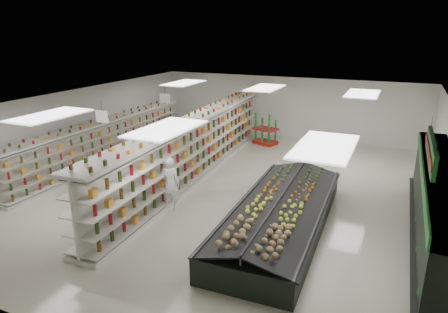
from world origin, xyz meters
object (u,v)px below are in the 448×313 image
at_px(shopper_main, 170,184).
at_px(shopper_background, 211,132).
at_px(produce_island, 281,213).
at_px(soda_endcap, 266,130).
at_px(gondola_center, 194,150).
at_px(gondola_left, 106,143).

height_order(shopper_main, shopper_background, shopper_main).
relative_size(produce_island, shopper_main, 3.94).
distance_m(produce_island, soda_endcap, 8.97).
bearing_deg(gondola_center, shopper_background, 102.72).
bearing_deg(gondola_left, gondola_center, -0.54).
xyz_separation_m(soda_endcap, shopper_main, (-0.38, -8.57, 0.18)).
bearing_deg(soda_endcap, shopper_background, -140.36).
bearing_deg(gondola_left, shopper_background, 48.29).
relative_size(gondola_left, shopper_main, 5.99).
bearing_deg(shopper_main, soda_endcap, -103.46).
relative_size(gondola_center, shopper_background, 8.51).
bearing_deg(soda_endcap, shopper_main, -92.53).
relative_size(gondola_left, gondola_center, 0.79).
xyz_separation_m(gondola_center, shopper_main, (0.75, -3.04, -0.18)).
bearing_deg(produce_island, shopper_main, -176.97).
relative_size(gondola_center, shopper_main, 7.59).
xyz_separation_m(produce_island, soda_endcap, (-3.22, 8.37, 0.24)).
relative_size(produce_island, soda_endcap, 4.78).
height_order(soda_endcap, shopper_main, shopper_main).
bearing_deg(shopper_background, gondola_center, -178.87).
bearing_deg(produce_island, shopper_background, 129.38).
distance_m(gondola_left, gondola_center, 4.34).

